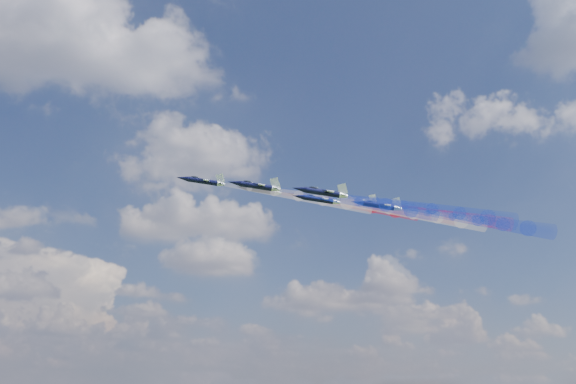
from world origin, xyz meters
name	(u,v)px	position (x,y,z in m)	size (l,w,h in m)	color
jet_lead	(203,181)	(-11.32, -1.22, 175.20)	(8.49, 10.61, 2.83)	black
trail_lead	(299,196)	(8.89, -4.93, 172.62)	(3.54, 32.05, 3.54)	white
jet_inner_left	(256,186)	(-2.70, -13.97, 171.16)	(8.49, 10.61, 2.83)	black
trail_inner_left	(359,202)	(17.52, -17.69, 168.58)	(3.54, 32.05, 3.54)	#1831D0
jet_inner_right	(261,190)	(2.94, 4.77, 176.10)	(8.49, 10.61, 2.83)	black
trail_inner_right	(350,204)	(23.15, 1.06, 173.52)	(3.54, 32.05, 3.54)	red
jet_outer_left	(323,192)	(7.22, -25.11, 167.52)	(8.49, 10.61, 2.83)	black
trail_outer_left	(432,209)	(27.43, -28.82, 164.95)	(3.54, 32.05, 3.54)	#1831D0
jet_center_third	(319,199)	(12.69, -7.08, 171.50)	(8.49, 10.61, 2.83)	black
trail_center_third	(413,214)	(32.90, -10.79, 168.92)	(3.54, 32.05, 3.54)	white
jet_outer_right	(310,197)	(16.85, 11.40, 177.57)	(8.49, 10.61, 2.83)	black
trail_outer_right	(393,209)	(37.06, 7.69, 174.99)	(3.54, 32.05, 3.54)	red
jet_rear_left	(379,206)	(22.01, -17.10, 168.23)	(8.49, 10.61, 2.83)	black
trail_rear_left	(478,221)	(42.22, -20.81, 165.65)	(3.54, 32.05, 3.54)	#1831D0
jet_rear_right	(357,201)	(24.73, 0.61, 174.09)	(8.49, 10.61, 2.83)	black
trail_rear_right	(444,215)	(44.94, -3.10, 171.51)	(3.54, 32.05, 3.54)	red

